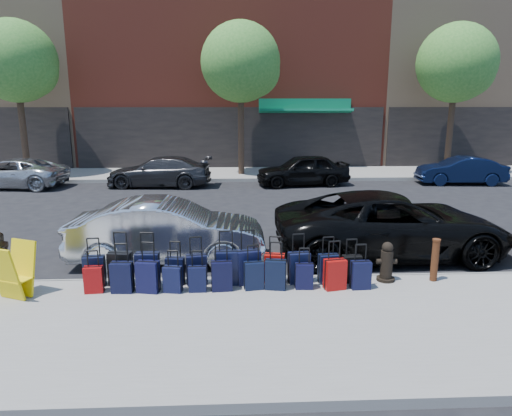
{
  "coord_description": "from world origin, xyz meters",
  "views": [
    {
      "loc": [
        0.21,
        -13.22,
        3.6
      ],
      "look_at": [
        0.74,
        -1.5,
        0.9
      ],
      "focal_mm": 32.0,
      "sensor_mm": 36.0,
      "label": 1
    }
  ],
  "objects_px": {
    "suitcase_front_5": "(226,268)",
    "car_far_1": "(159,172)",
    "car_near_1": "(168,232)",
    "car_near_2": "(391,225)",
    "tree_center": "(244,64)",
    "car_far_2": "(303,170)",
    "tree_left": "(19,64)",
    "fire_hydrant": "(387,263)",
    "bollard": "(435,259)",
    "car_far_0": "(12,173)",
    "tree_right": "(459,65)",
    "car_far_3": "(461,170)",
    "display_rack": "(14,271)"
  },
  "relations": [
    {
      "from": "suitcase_front_5",
      "to": "car_far_1",
      "type": "distance_m",
      "value": 12.14
    },
    {
      "from": "car_near_1",
      "to": "car_near_2",
      "type": "height_order",
      "value": "car_near_2"
    },
    {
      "from": "tree_center",
      "to": "car_far_2",
      "type": "distance_m",
      "value": 5.97
    },
    {
      "from": "tree_left",
      "to": "fire_hydrant",
      "type": "bearing_deg",
      "value": -47.62
    },
    {
      "from": "suitcase_front_5",
      "to": "car_near_2",
      "type": "distance_m",
      "value": 4.41
    },
    {
      "from": "bollard",
      "to": "tree_center",
      "type": "bearing_deg",
      "value": 103.68
    },
    {
      "from": "bollard",
      "to": "car_far_0",
      "type": "relative_size",
      "value": 0.19
    },
    {
      "from": "tree_right",
      "to": "car_far_2",
      "type": "xyz_separation_m",
      "value": [
        -7.94,
        -2.63,
        -4.71
      ]
    },
    {
      "from": "tree_center",
      "to": "car_far_0",
      "type": "distance_m",
      "value": 11.52
    },
    {
      "from": "bollard",
      "to": "car_far_2",
      "type": "distance_m",
      "value": 11.74
    },
    {
      "from": "car_far_2",
      "to": "car_far_3",
      "type": "distance_m",
      "value": 7.22
    },
    {
      "from": "display_rack",
      "to": "car_far_2",
      "type": "height_order",
      "value": "car_far_2"
    },
    {
      "from": "tree_left",
      "to": "car_near_1",
      "type": "xyz_separation_m",
      "value": [
        8.51,
        -12.57,
        -4.68
      ]
    },
    {
      "from": "car_far_3",
      "to": "fire_hydrant",
      "type": "bearing_deg",
      "value": -27.38
    },
    {
      "from": "bollard",
      "to": "suitcase_front_5",
      "type": "bearing_deg",
      "value": 179.93
    },
    {
      "from": "tree_center",
      "to": "tree_right",
      "type": "height_order",
      "value": "same"
    },
    {
      "from": "car_far_0",
      "to": "car_far_2",
      "type": "distance_m",
      "value": 12.71
    },
    {
      "from": "tree_left",
      "to": "fire_hydrant",
      "type": "xyz_separation_m",
      "value": [
        13.04,
        -14.29,
        -4.89
      ]
    },
    {
      "from": "bollard",
      "to": "car_far_1",
      "type": "xyz_separation_m",
      "value": [
        -7.29,
        11.72,
        0.07
      ]
    },
    {
      "from": "fire_hydrant",
      "to": "car_far_2",
      "type": "bearing_deg",
      "value": 92.22
    },
    {
      "from": "tree_center",
      "to": "car_near_1",
      "type": "xyz_separation_m",
      "value": [
        -1.99,
        -12.57,
        -4.68
      ]
    },
    {
      "from": "tree_center",
      "to": "car_near_2",
      "type": "distance_m",
      "value": 13.58
    },
    {
      "from": "tree_right",
      "to": "suitcase_front_5",
      "type": "xyz_separation_m",
      "value": [
        -11.13,
        -14.33,
        -4.93
      ]
    },
    {
      "from": "car_far_3",
      "to": "car_near_2",
      "type": "bearing_deg",
      "value": -29.37
    },
    {
      "from": "display_rack",
      "to": "tree_center",
      "type": "bearing_deg",
      "value": 96.48
    },
    {
      "from": "display_rack",
      "to": "car_far_3",
      "type": "height_order",
      "value": "car_far_3"
    },
    {
      "from": "car_far_2",
      "to": "car_near_2",
      "type": "bearing_deg",
      "value": -3.11
    },
    {
      "from": "display_rack",
      "to": "car_near_1",
      "type": "height_order",
      "value": "car_near_1"
    },
    {
      "from": "fire_hydrant",
      "to": "bollard",
      "type": "xyz_separation_m",
      "value": [
        0.95,
        -0.05,
        0.08
      ]
    },
    {
      "from": "tree_left",
      "to": "bollard",
      "type": "bearing_deg",
      "value": -45.7
    },
    {
      "from": "tree_right",
      "to": "fire_hydrant",
      "type": "bearing_deg",
      "value": -119.12
    },
    {
      "from": "car_near_2",
      "to": "fire_hydrant",
      "type": "bearing_deg",
      "value": 157.8
    },
    {
      "from": "tree_left",
      "to": "car_far_1",
      "type": "bearing_deg",
      "value": -21.35
    },
    {
      "from": "car_near_1",
      "to": "car_far_0",
      "type": "bearing_deg",
      "value": 39.74
    },
    {
      "from": "car_far_3",
      "to": "bollard",
      "type": "bearing_deg",
      "value": -23.79
    },
    {
      "from": "car_near_1",
      "to": "fire_hydrant",
      "type": "bearing_deg",
      "value": -110.35
    },
    {
      "from": "tree_center",
      "to": "car_far_0",
      "type": "xyz_separation_m",
      "value": [
        -10.15,
        -2.61,
        -4.78
      ]
    },
    {
      "from": "suitcase_front_5",
      "to": "display_rack",
      "type": "distance_m",
      "value": 3.84
    },
    {
      "from": "tree_left",
      "to": "display_rack",
      "type": "xyz_separation_m",
      "value": [
        6.06,
        -14.79,
        -4.76
      ]
    },
    {
      "from": "car_near_2",
      "to": "car_far_2",
      "type": "bearing_deg",
      "value": 2.82
    },
    {
      "from": "car_far_0",
      "to": "car_far_1",
      "type": "bearing_deg",
      "value": 96.62
    },
    {
      "from": "tree_left",
      "to": "bollard",
      "type": "xyz_separation_m",
      "value": [
        13.99,
        -14.34,
        -4.82
      ]
    },
    {
      "from": "bollard",
      "to": "display_rack",
      "type": "height_order",
      "value": "display_rack"
    },
    {
      "from": "car_near_2",
      "to": "display_rack",
      "type": "bearing_deg",
      "value": 106.22
    },
    {
      "from": "tree_left",
      "to": "bollard",
      "type": "height_order",
      "value": "tree_left"
    },
    {
      "from": "suitcase_front_5",
      "to": "car_far_1",
      "type": "height_order",
      "value": "car_far_1"
    },
    {
      "from": "tree_right",
      "to": "suitcase_front_5",
      "type": "height_order",
      "value": "tree_right"
    },
    {
      "from": "tree_right",
      "to": "car_far_1",
      "type": "distance_m",
      "value": 15.29
    },
    {
      "from": "tree_center",
      "to": "car_near_2",
      "type": "xyz_separation_m",
      "value": [
        3.28,
        -12.33,
        -4.64
      ]
    },
    {
      "from": "car_far_3",
      "to": "tree_center",
      "type": "bearing_deg",
      "value": -100.62
    }
  ]
}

